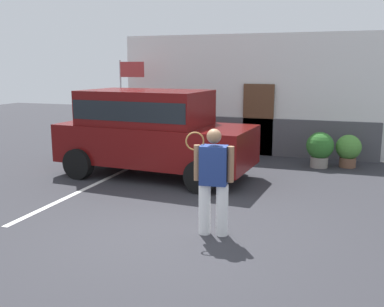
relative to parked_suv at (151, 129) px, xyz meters
name	(u,v)px	position (x,y,z in m)	size (l,w,h in m)	color
ground_plane	(173,232)	(1.84, -3.30, -1.15)	(40.00, 40.00, 0.00)	#2D2D33
parking_stripe_0	(79,192)	(-0.88, -1.80, -1.14)	(0.12, 4.40, 0.01)	silver
house_frontage	(257,99)	(1.84, 3.54, 0.52)	(8.34, 0.40, 3.54)	white
parked_suv	(151,129)	(0.00, 0.00, 0.00)	(4.72, 2.42, 2.05)	#590C0C
tennis_player_man	(213,180)	(2.46, -3.17, -0.27)	(0.76, 0.30, 1.68)	white
potted_plant_by_porch	(320,148)	(3.78, 2.24, -0.63)	(0.71, 0.71, 0.93)	gray
potted_plant_secondary	(348,149)	(4.49, 2.49, -0.67)	(0.65, 0.65, 0.86)	brown
flag_pole	(127,89)	(-1.94, 2.53, 0.80)	(0.80, 0.09, 2.79)	silver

